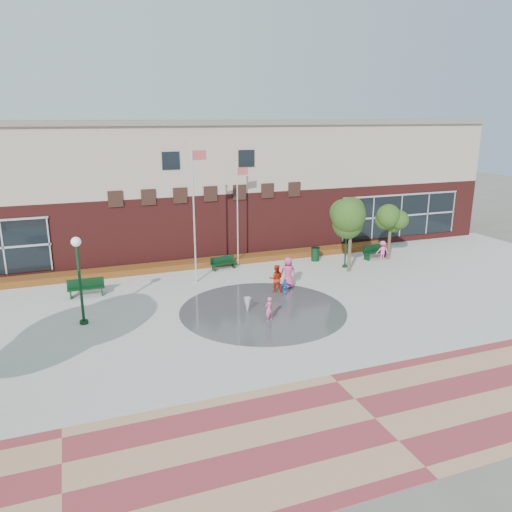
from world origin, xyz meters
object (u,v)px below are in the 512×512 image
object	(u,v)px
trash_can	(315,254)
child_splash	(269,309)
flagpole_right	(238,209)
bench_left	(86,291)
flagpole_left	(194,207)

from	to	relation	value
trash_can	child_splash	xyz separation A→B (m)	(-6.81, -8.50, 0.13)
flagpole_right	child_splash	world-z (taller)	flagpole_right
flagpole_right	child_splash	size ratio (longest dim) A/B	5.47
bench_left	trash_can	distance (m)	14.93
flagpole_left	bench_left	xyz separation A→B (m)	(-6.21, -0.28, -4.18)
flagpole_left	trash_can	world-z (taller)	flagpole_left
bench_left	child_splash	distance (m)	10.41
flagpole_right	flagpole_left	bearing A→B (deg)	-152.16
flagpole_left	bench_left	size ratio (longest dim) A/B	4.15
trash_can	child_splash	distance (m)	10.90
trash_can	flagpole_left	bearing A→B (deg)	-169.65
flagpole_right	trash_can	world-z (taller)	flagpole_right
flagpole_right	bench_left	distance (m)	10.60
flagpole_right	bench_left	xyz separation A→B (m)	(-9.64, -2.73, -3.45)
flagpole_right	bench_left	world-z (taller)	flagpole_right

